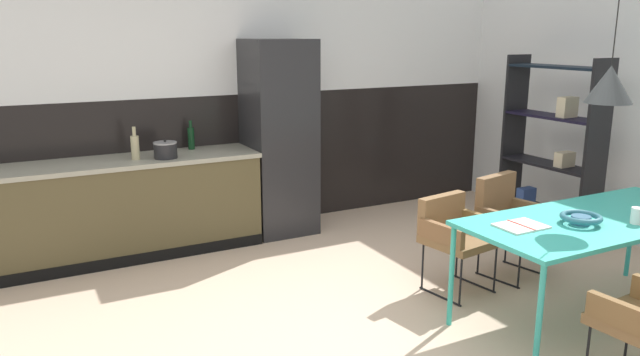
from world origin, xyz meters
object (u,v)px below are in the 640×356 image
dining_table (599,223)px  armchair_head_of_table (507,213)px  bottle_vinegar_dark (191,137)px  mug_tall_blue (637,216)px  open_book (521,226)px  refrigerator_column (279,138)px  cooking_pot (165,150)px  pendant_lamp_over_table_near (610,84)px  bottle_oil_tall (135,147)px  open_shelf_unit (552,146)px  armchair_by_stool (454,229)px  fruit_bowl (581,218)px

dining_table → armchair_head_of_table: bearing=85.3°
bottle_vinegar_dark → mug_tall_blue: bearing=-57.5°
open_book → mug_tall_blue: bearing=-22.4°
refrigerator_column → cooking_pot: bearing=-174.0°
armchair_head_of_table → refrigerator_column: bearing=-69.9°
pendant_lamp_over_table_near → cooking_pot: bearing=130.7°
bottle_oil_tall → open_shelf_unit: (3.66, -1.32, -0.09)m
armchair_head_of_table → pendant_lamp_over_table_near: pendant_lamp_over_table_near is taller
armchair_by_stool → mug_tall_blue: bearing=110.9°
cooking_pot → bottle_vinegar_dark: size_ratio=0.75×
mug_tall_blue → open_shelf_unit: bearing=57.6°
dining_table → pendant_lamp_over_table_near: bearing=90.0°
dining_table → cooking_pot: size_ratio=9.42×
armchair_by_stool → armchair_head_of_table: (0.60, 0.05, 0.03)m
open_book → bottle_oil_tall: bottle_oil_tall is taller
cooking_pot → pendant_lamp_over_table_near: bearing=-49.3°
armchair_head_of_table → dining_table: bearing=73.0°
fruit_bowl → bottle_oil_tall: 3.62m
armchair_head_of_table → cooking_pot: cooking_pot is taller
armchair_head_of_table → mug_tall_blue: mug_tall_blue is taller
armchair_head_of_table → mug_tall_blue: size_ratio=6.58×
fruit_bowl → mug_tall_blue: bearing=-26.3°
fruit_bowl → open_shelf_unit: (1.38, 1.49, 0.11)m
fruit_bowl → open_shelf_unit: 2.03m
armchair_head_of_table → open_shelf_unit: size_ratio=0.47×
dining_table → armchair_head_of_table: armchair_head_of_table is taller
armchair_head_of_table → open_book: bearing=36.9°
armchair_head_of_table → fruit_bowl: armchair_head_of_table is taller
dining_table → mug_tall_blue: size_ratio=15.56×
armchair_by_stool → fruit_bowl: bearing=98.4°
mug_tall_blue → bottle_oil_tall: bearing=131.4°
fruit_bowl → cooking_pot: 3.41m
armchair_by_stool → bottle_vinegar_dark: (-1.43, 2.14, 0.51)m
cooking_pot → bottle_oil_tall: 0.26m
dining_table → armchair_head_of_table: 0.93m
open_shelf_unit → pendant_lamp_over_table_near: bearing=-39.0°
open_book → cooking_pot: 3.08m
armchair_head_of_table → bottle_vinegar_dark: bearing=-58.1°
armchair_by_stool → open_shelf_unit: open_shelf_unit is taller
dining_table → bottle_vinegar_dark: 3.59m
refrigerator_column → dining_table: refrigerator_column is taller
mug_tall_blue → refrigerator_column: bearing=112.0°
refrigerator_column → open_book: size_ratio=6.33×
armchair_head_of_table → open_book: (-0.71, -0.82, 0.23)m
fruit_bowl → pendant_lamp_over_table_near: size_ratio=0.23×
mug_tall_blue → pendant_lamp_over_table_near: bearing=110.2°
armchair_head_of_table → bottle_oil_tall: bearing=-47.7°
dining_table → armchair_by_stool: bearing=121.5°
refrigerator_column → armchair_by_stool: bearing=-72.8°
open_book → bottle_oil_tall: size_ratio=1.05×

